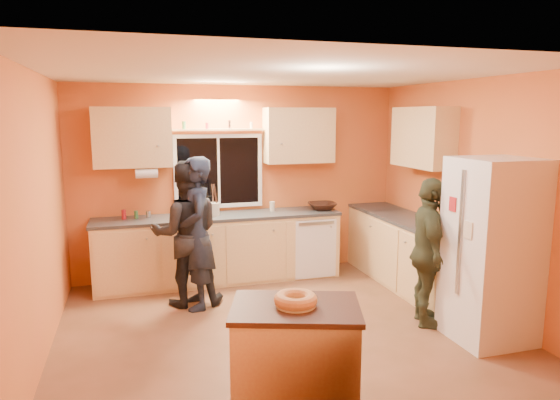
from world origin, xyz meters
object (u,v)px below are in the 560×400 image
object	(u,v)px
person_left	(196,233)
person_right	(429,253)
refrigerator	(492,250)
person_center	(187,234)
island	(295,363)

from	to	relation	value
person_left	person_right	distance (m)	2.56
refrigerator	person_left	distance (m)	3.13
person_center	person_left	bearing A→B (deg)	129.90
refrigerator	person_left	world-z (taller)	refrigerator
island	person_left	size ratio (longest dim) A/B	0.60
refrigerator	person_left	xyz separation A→B (m)	(-2.65, 1.67, -0.03)
refrigerator	person_right	distance (m)	0.62
person_left	person_right	bearing A→B (deg)	60.95
refrigerator	person_left	bearing A→B (deg)	147.88
island	person_left	xyz separation A→B (m)	(-0.40, 2.41, 0.43)
island	person_left	bearing A→B (deg)	117.99
refrigerator	person_center	distance (m)	3.28
refrigerator	person_right	xyz separation A→B (m)	(-0.39, 0.47, -0.12)
refrigerator	island	bearing A→B (deg)	-161.71
person_left	person_center	world-z (taller)	person_left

